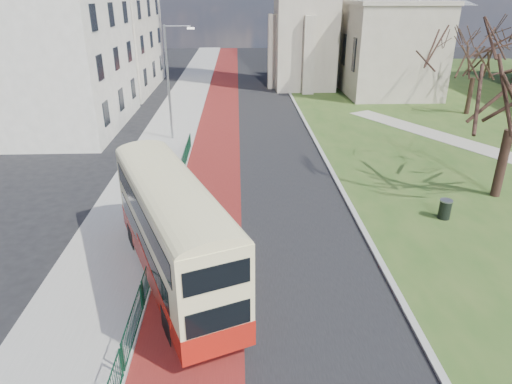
{
  "coord_description": "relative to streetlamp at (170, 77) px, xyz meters",
  "views": [
    {
      "loc": [
        0.42,
        -15.07,
        10.06
      ],
      "look_at": [
        1.16,
        3.37,
        2.0
      ],
      "focal_mm": 32.0,
      "sensor_mm": 36.0,
      "label": 1
    }
  ],
  "objects": [
    {
      "name": "bus_lane",
      "position": [
        3.15,
        2.0,
        -4.59
      ],
      "size": [
        3.4,
        120.0,
        0.01
      ],
      "primitive_type": "cube",
      "color": "#591414",
      "rests_on": "ground"
    },
    {
      "name": "street_block_far",
      "position": [
        -9.65,
        20.0,
        1.17
      ],
      "size": [
        10.3,
        16.3,
        11.5
      ],
      "color": "beige",
      "rests_on": "ground"
    },
    {
      "name": "street_block_near",
      "position": [
        -9.65,
        4.0,
        1.92
      ],
      "size": [
        10.3,
        14.3,
        13.0
      ],
      "color": "beige",
      "rests_on": "ground"
    },
    {
      "name": "kerb_west",
      "position": [
        1.35,
        2.0,
        -4.53
      ],
      "size": [
        0.25,
        120.0,
        0.13
      ],
      "primitive_type": "cube",
      "color": "#999993",
      "rests_on": "ground"
    },
    {
      "name": "pavement_west",
      "position": [
        -0.65,
        2.0,
        -4.53
      ],
      "size": [
        4.0,
        120.0,
        0.12
      ],
      "primitive_type": "cube",
      "color": "gray",
      "rests_on": "ground"
    },
    {
      "name": "streetlamp",
      "position": [
        0.0,
        0.0,
        0.0
      ],
      "size": [
        2.13,
        0.18,
        8.0
      ],
      "color": "gray",
      "rests_on": "pavement_west"
    },
    {
      "name": "kerb_east",
      "position": [
        10.45,
        4.0,
        -4.53
      ],
      "size": [
        0.25,
        80.0,
        0.13
      ],
      "primitive_type": "cube",
      "color": "#999993",
      "rests_on": "ground"
    },
    {
      "name": "pedestrian_railing",
      "position": [
        1.4,
        -14.0,
        -4.04
      ],
      "size": [
        0.07,
        24.0,
        1.12
      ],
      "color": "#0D3D27",
      "rests_on": "ground"
    },
    {
      "name": "road_carriageway",
      "position": [
        5.85,
        2.0,
        -4.59
      ],
      "size": [
        9.0,
        120.0,
        0.01
      ],
      "primitive_type": "cube",
      "color": "black",
      "rests_on": "ground"
    },
    {
      "name": "ground",
      "position": [
        4.35,
        -18.0,
        -4.59
      ],
      "size": [
        160.0,
        160.0,
        0.0
      ],
      "primitive_type": "plane",
      "color": "black",
      "rests_on": "ground"
    },
    {
      "name": "bus",
      "position": [
        2.33,
        -18.38,
        -2.28
      ],
      "size": [
        5.7,
        9.82,
        4.05
      ],
      "rotation": [
        0.0,
        0.0,
        0.38
      ],
      "color": "#9E170E",
      "rests_on": "ground"
    },
    {
      "name": "winter_tree_far",
      "position": [
        25.49,
        6.84,
        1.17
      ],
      "size": [
        6.14,
        6.14,
        8.26
      ],
      "rotation": [
        0.0,
        0.0,
        -0.1
      ],
      "color": "#2F2017",
      "rests_on": "grass_green"
    },
    {
      "name": "litter_bin",
      "position": [
        14.66,
        -13.69,
        -4.06
      ],
      "size": [
        0.63,
        0.63,
        0.97
      ],
      "rotation": [
        0.0,
        0.0,
        -0.03
      ],
      "color": "black",
      "rests_on": "grass_green"
    }
  ]
}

